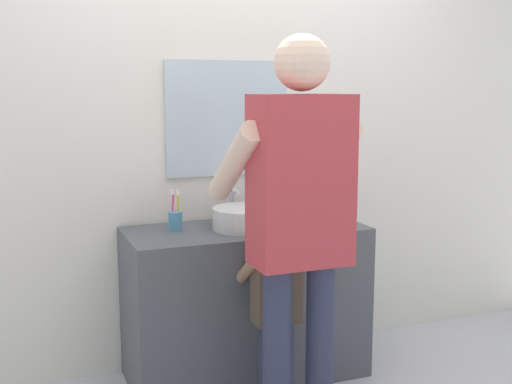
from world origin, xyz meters
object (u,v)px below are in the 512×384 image
toothbrush_cup (175,220)px  soap_bottle (301,212)px  child_toddler (276,295)px  adult_parent (299,206)px

toothbrush_cup → soap_bottle: 0.66m
toothbrush_cup → soap_bottle: size_ratio=1.25×
soap_bottle → child_toddler: (-0.30, -0.36, -0.30)m
toothbrush_cup → soap_bottle: (0.65, -0.12, 0.01)m
child_toddler → adult_parent: size_ratio=0.55×
soap_bottle → adult_parent: adult_parent is taller
child_toddler → toothbrush_cup: bearing=126.1°
adult_parent → toothbrush_cup: bearing=112.8°
toothbrush_cup → adult_parent: 0.86m
toothbrush_cup → soap_bottle: bearing=-10.2°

